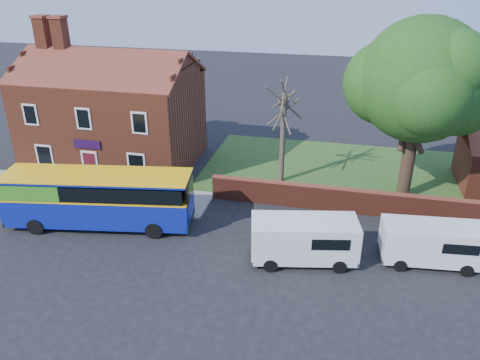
% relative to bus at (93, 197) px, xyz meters
% --- Properties ---
extents(ground, '(120.00, 120.00, 0.00)m').
position_rel_bus_xyz_m(ground, '(3.75, -2.13, -1.84)').
color(ground, black).
rests_on(ground, ground).
extents(pavement, '(18.00, 3.50, 0.12)m').
position_rel_bus_xyz_m(pavement, '(-3.25, 3.62, -1.78)').
color(pavement, gray).
rests_on(pavement, ground).
extents(kerb, '(18.00, 0.15, 0.14)m').
position_rel_bus_xyz_m(kerb, '(-3.25, 1.87, -1.77)').
color(kerb, slate).
rests_on(kerb, ground).
extents(grass_strip, '(26.00, 12.00, 0.04)m').
position_rel_bus_xyz_m(grass_strip, '(16.75, 10.87, -1.82)').
color(grass_strip, '#426B28').
rests_on(grass_strip, ground).
extents(shop_building, '(12.30, 8.13, 10.50)m').
position_rel_bus_xyz_m(shop_building, '(-3.27, 9.36, 1.57)').
color(shop_building, brown).
rests_on(shop_building, ground).
extents(boundary_wall, '(22.00, 0.38, 1.60)m').
position_rel_bus_xyz_m(boundary_wall, '(16.75, 4.87, -1.03)').
color(boundary_wall, maroon).
rests_on(boundary_wall, ground).
extents(bus, '(10.94, 4.39, 3.24)m').
position_rel_bus_xyz_m(bus, '(0.00, 0.00, 0.00)').
color(bus, '#0D1D98').
rests_on(bus, ground).
extents(van_near, '(5.68, 3.17, 2.35)m').
position_rel_bus_xyz_m(van_near, '(12.25, -0.90, -0.52)').
color(van_near, white).
rests_on(van_near, ground).
extents(van_far, '(5.12, 2.44, 2.17)m').
position_rel_bus_xyz_m(van_far, '(18.58, 0.36, -0.62)').
color(van_far, white).
rests_on(van_far, ground).
extents(large_tree, '(9.38, 7.42, 11.44)m').
position_rel_bus_xyz_m(large_tree, '(17.96, 8.00, 5.65)').
color(large_tree, black).
rests_on(large_tree, ground).
extents(bare_tree, '(2.59, 3.09, 6.91)m').
position_rel_bus_xyz_m(bare_tree, '(9.70, 8.42, 1.71)').
color(bare_tree, '#4C4238').
rests_on(bare_tree, ground).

